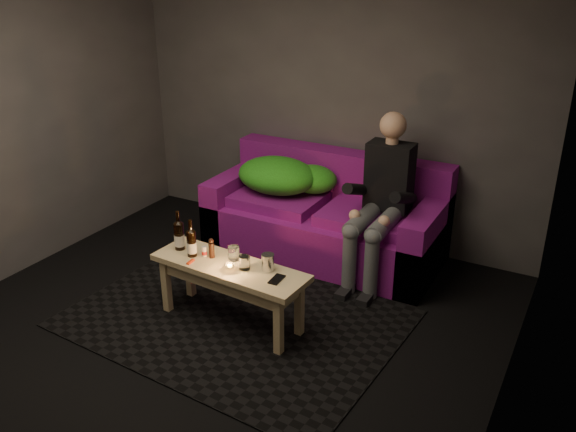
% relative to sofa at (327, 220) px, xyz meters
% --- Properties ---
extents(floor, '(4.50, 4.50, 0.00)m').
position_rel_sofa_xyz_m(floor, '(-0.19, -1.82, -0.32)').
color(floor, black).
rests_on(floor, ground).
extents(room, '(4.50, 4.50, 4.50)m').
position_rel_sofa_xyz_m(room, '(-0.19, -1.35, 1.32)').
color(room, silver).
rests_on(room, ground).
extents(rug, '(2.51, 1.90, 0.01)m').
position_rel_sofa_xyz_m(rug, '(-0.12, -1.35, -0.32)').
color(rug, black).
rests_on(rug, floor).
extents(sofa, '(2.08, 0.94, 0.89)m').
position_rel_sofa_xyz_m(sofa, '(0.00, 0.00, 0.00)').
color(sofa, '#7D1078').
rests_on(sofa, floor).
extents(green_blanket, '(0.92, 0.62, 0.31)m').
position_rel_sofa_xyz_m(green_blanket, '(-0.44, -0.01, 0.35)').
color(green_blanket, '#277A16').
rests_on(green_blanket, sofa).
extents(person, '(0.37, 0.86, 1.39)m').
position_rel_sofa_xyz_m(person, '(0.57, -0.17, 0.40)').
color(person, black).
rests_on(person, sofa).
extents(coffee_table, '(1.22, 0.46, 0.49)m').
position_rel_sofa_xyz_m(coffee_table, '(-0.12, -1.40, 0.08)').
color(coffee_table, tan).
rests_on(coffee_table, rug).
extents(beer_bottle_a, '(0.08, 0.08, 0.31)m').
position_rel_sofa_xyz_m(beer_bottle_a, '(-0.59, -1.37, 0.28)').
color(beer_bottle_a, black).
rests_on(beer_bottle_a, coffee_table).
extents(beer_bottle_b, '(0.07, 0.07, 0.29)m').
position_rel_sofa_xyz_m(beer_bottle_b, '(-0.44, -1.41, 0.27)').
color(beer_bottle_b, black).
rests_on(beer_bottle_b, coffee_table).
extents(salt_shaker, '(0.04, 0.04, 0.08)m').
position_rel_sofa_xyz_m(salt_shaker, '(-0.36, -1.37, 0.20)').
color(salt_shaker, silver).
rests_on(salt_shaker, coffee_table).
extents(pepper_mill, '(0.05, 0.05, 0.12)m').
position_rel_sofa_xyz_m(pepper_mill, '(-0.30, -1.37, 0.22)').
color(pepper_mill, black).
rests_on(pepper_mill, coffee_table).
extents(tumbler_back, '(0.11, 0.11, 0.10)m').
position_rel_sofa_xyz_m(tumbler_back, '(-0.14, -1.31, 0.22)').
color(tumbler_back, white).
rests_on(tumbler_back, coffee_table).
extents(tealight, '(0.06, 0.06, 0.05)m').
position_rel_sofa_xyz_m(tealight, '(-0.07, -1.47, 0.19)').
color(tealight, white).
rests_on(tealight, coffee_table).
extents(tumbler_front, '(0.10, 0.10, 0.10)m').
position_rel_sofa_xyz_m(tumbler_front, '(0.01, -1.40, 0.22)').
color(tumbler_front, white).
rests_on(tumbler_front, coffee_table).
extents(steel_cup, '(0.11, 0.11, 0.12)m').
position_rel_sofa_xyz_m(steel_cup, '(0.17, -1.33, 0.23)').
color(steel_cup, silver).
rests_on(steel_cup, coffee_table).
extents(smartphone, '(0.08, 0.15, 0.01)m').
position_rel_sofa_xyz_m(smartphone, '(0.29, -1.43, 0.17)').
color(smartphone, black).
rests_on(smartphone, coffee_table).
extents(red_lighter, '(0.03, 0.08, 0.01)m').
position_rel_sofa_xyz_m(red_lighter, '(-0.38, -1.51, 0.17)').
color(red_lighter, red).
rests_on(red_lighter, coffee_table).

